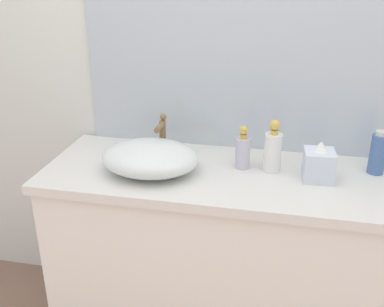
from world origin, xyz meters
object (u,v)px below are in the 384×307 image
object	(u,v)px
soap_dispenser	(243,150)
lotion_bottle	(378,153)
tissue_box	(319,163)
perfume_bottle	(273,150)
sink_basin	(150,158)

from	to	relation	value
soap_dispenser	lotion_bottle	world-z (taller)	soap_dispenser
soap_dispenser	tissue_box	world-z (taller)	soap_dispenser
perfume_bottle	soap_dispenser	bearing A→B (deg)	176.86
lotion_bottle	soap_dispenser	bearing A→B (deg)	-173.45
sink_basin	lotion_bottle	world-z (taller)	lotion_bottle
tissue_box	perfume_bottle	bearing A→B (deg)	166.94
soap_dispenser	perfume_bottle	distance (m)	0.12
lotion_bottle	perfume_bottle	bearing A→B (deg)	-170.67
perfume_bottle	tissue_box	size ratio (longest dim) A/B	1.36
sink_basin	perfume_bottle	size ratio (longest dim) A/B	1.81
sink_basin	lotion_bottle	xyz separation A→B (m)	(0.89, 0.18, 0.02)
lotion_bottle	perfume_bottle	world-z (taller)	perfume_bottle
soap_dispenser	perfume_bottle	world-z (taller)	perfume_bottle
sink_basin	soap_dispenser	world-z (taller)	soap_dispenser
soap_dispenser	lotion_bottle	size ratio (longest dim) A/B	1.02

